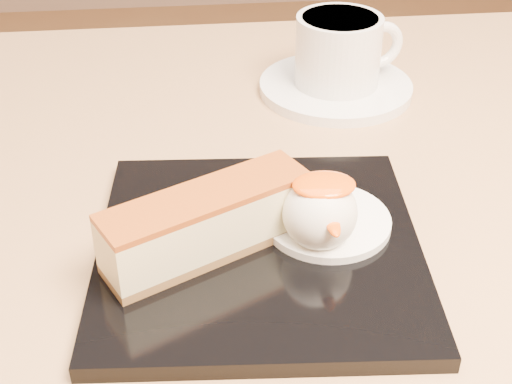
{
  "coord_description": "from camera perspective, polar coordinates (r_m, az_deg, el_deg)",
  "views": [
    {
      "loc": [
        -0.09,
        -0.42,
        1.04
      ],
      "look_at": [
        -0.05,
        -0.02,
        0.76
      ],
      "focal_mm": 50.0,
      "sensor_mm": 36.0,
      "label": 1
    }
  ],
  "objects": [
    {
      "name": "coffee_cup",
      "position": [
        0.7,
        6.75,
        11.29
      ],
      "size": [
        0.11,
        0.08,
        0.07
      ],
      "rotation": [
        0.0,
        0.0,
        0.21
      ],
      "color": "white",
      "rests_on": "saucer"
    },
    {
      "name": "mint_sprig",
      "position": [
        0.52,
        2.03,
        -0.52
      ],
      "size": [
        0.04,
        0.03,
        0.0
      ],
      "color": "green",
      "rests_on": "cream_smear"
    },
    {
      "name": "cream_smear",
      "position": [
        0.51,
        5.7,
        -2.31
      ],
      "size": [
        0.09,
        0.09,
        0.01
      ],
      "primitive_type": "cylinder",
      "color": "white",
      "rests_on": "dessert_plate"
    },
    {
      "name": "cheesecake",
      "position": [
        0.47,
        -3.92,
        -2.46
      ],
      "size": [
        0.14,
        0.1,
        0.05
      ],
      "rotation": [
        0.0,
        0.0,
        0.47
      ],
      "color": "brown",
      "rests_on": "dessert_plate"
    },
    {
      "name": "ice_cream_scoop",
      "position": [
        0.48,
        5.13,
        -1.68
      ],
      "size": [
        0.05,
        0.05,
        0.05
      ],
      "primitive_type": "sphere",
      "color": "white",
      "rests_on": "cream_smear"
    },
    {
      "name": "dessert_plate",
      "position": [
        0.49,
        0.25,
        -4.57
      ],
      "size": [
        0.24,
        0.24,
        0.01
      ],
      "primitive_type": "cube",
      "rotation": [
        0.0,
        0.0,
        -0.07
      ],
      "color": "black",
      "rests_on": "table"
    },
    {
      "name": "mango_sauce",
      "position": [
        0.47,
        5.45,
        0.56
      ],
      "size": [
        0.04,
        0.03,
        0.01
      ],
      "primitive_type": "ellipsoid",
      "color": "#F95307",
      "rests_on": "ice_cream_scoop"
    },
    {
      "name": "table",
      "position": [
        0.64,
        4.14,
        -13.28
      ],
      "size": [
        0.8,
        0.8,
        0.72
      ],
      "color": "black",
      "rests_on": "ground"
    },
    {
      "name": "saucer",
      "position": [
        0.71,
        6.38,
        8.34
      ],
      "size": [
        0.15,
        0.15,
        0.01
      ],
      "primitive_type": "cylinder",
      "color": "white",
      "rests_on": "table"
    }
  ]
}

